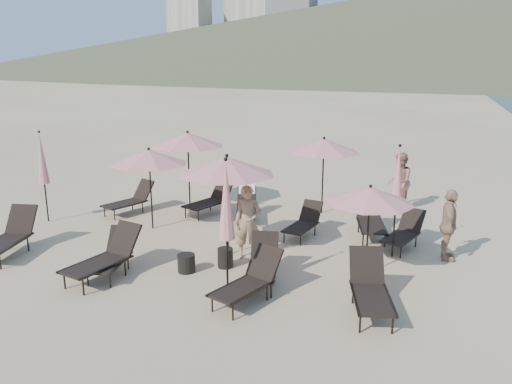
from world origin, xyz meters
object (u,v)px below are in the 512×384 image
(lounger_7, at_px, (211,199))
(beachgoer_c, at_px, (449,225))
(lounger_9, at_px, (304,222))
(lounger_11, at_px, (404,232))
(umbrella_closed_2, at_px, (42,159))
(side_table_0, at_px, (186,263))
(lounger_6, at_px, (130,199))
(umbrella_closed_1, at_px, (398,179))
(lounger_3, at_px, (249,280))
(umbrella_open_3, at_px, (188,140))
(side_table_1, at_px, (225,258))
(beachgoer_b, at_px, (399,182))
(umbrella_open_1, at_px, (227,166))
(lounger_5, at_px, (370,287))
(lounger_8, at_px, (247,204))
(lounger_0, at_px, (9,235))
(umbrella_open_2, at_px, (370,195))
(lounger_2, at_px, (113,255))
(umbrella_closed_0, at_px, (226,201))
(beachgoer_a, at_px, (248,222))
(lounger_4, at_px, (262,263))
(lounger_10, at_px, (370,219))
(umbrella_open_4, at_px, (324,146))
(lounger_1, at_px, (105,256))

(lounger_7, relative_size, beachgoer_c, 1.09)
(lounger_9, xyz_separation_m, lounger_11, (2.57, 0.05, 0.01))
(umbrella_closed_2, distance_m, side_table_0, 6.10)
(lounger_6, relative_size, lounger_7, 0.95)
(umbrella_closed_1, distance_m, beachgoer_c, 1.62)
(lounger_3, height_order, umbrella_open_3, umbrella_open_3)
(beachgoer_c, bearing_deg, side_table_1, 111.47)
(beachgoer_b, bearing_deg, lounger_11, 1.39)
(lounger_3, xyz_separation_m, umbrella_open_1, (-1.35, 2.13, 1.76))
(lounger_5, height_order, lounger_7, lounger_5)
(lounger_8, xyz_separation_m, umbrella_open_3, (-2.17, 0.54, 1.73))
(umbrella_open_3, relative_size, side_table_1, 5.55)
(lounger_0, distance_m, beachgoer_c, 10.46)
(lounger_0, relative_size, umbrella_closed_1, 0.71)
(umbrella_closed_2, bearing_deg, lounger_5, -13.57)
(lounger_5, distance_m, lounger_9, 4.24)
(lounger_11, relative_size, beachgoer_c, 0.96)
(lounger_11, relative_size, umbrella_open_2, 0.80)
(side_table_0, xyz_separation_m, side_table_1, (0.71, 0.54, 0.02))
(lounger_3, height_order, lounger_8, lounger_8)
(umbrella_open_3, relative_size, umbrella_closed_2, 0.93)
(lounger_2, relative_size, umbrella_closed_0, 0.59)
(lounger_0, height_order, umbrella_open_1, umbrella_open_1)
(lounger_6, height_order, beachgoer_a, beachgoer_a)
(lounger_6, bearing_deg, lounger_2, -40.92)
(umbrella_closed_2, bearing_deg, lounger_3, -20.38)
(lounger_4, relative_size, lounger_10, 0.91)
(lounger_9, bearing_deg, umbrella_open_1, -116.34)
(lounger_0, height_order, side_table_0, lounger_0)
(lounger_0, distance_m, lounger_3, 6.31)
(umbrella_closed_0, height_order, beachgoer_a, umbrella_closed_0)
(lounger_7, xyz_separation_m, lounger_8, (1.23, -0.11, 0.00))
(lounger_8, bearing_deg, umbrella_open_2, -56.27)
(side_table_1, bearing_deg, lounger_2, -152.13)
(umbrella_closed_0, relative_size, umbrella_closed_2, 1.05)
(lounger_2, distance_m, umbrella_open_4, 7.15)
(lounger_11, distance_m, umbrella_open_2, 2.52)
(lounger_2, bearing_deg, umbrella_closed_2, 136.12)
(umbrella_open_4, relative_size, umbrella_closed_2, 0.89)
(lounger_8, bearing_deg, lounger_1, -124.88)
(lounger_10, height_order, umbrella_closed_2, umbrella_closed_2)
(lounger_7, distance_m, beachgoer_a, 3.81)
(umbrella_closed_1, bearing_deg, beachgoer_c, 11.16)
(lounger_4, relative_size, lounger_7, 0.90)
(lounger_9, distance_m, umbrella_closed_0, 4.27)
(lounger_2, relative_size, beachgoer_b, 0.91)
(umbrella_open_3, bearing_deg, lounger_10, -8.21)
(lounger_4, height_order, umbrella_open_4, umbrella_open_4)
(lounger_0, relative_size, side_table_1, 4.36)
(lounger_2, height_order, umbrella_closed_0, umbrella_closed_0)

